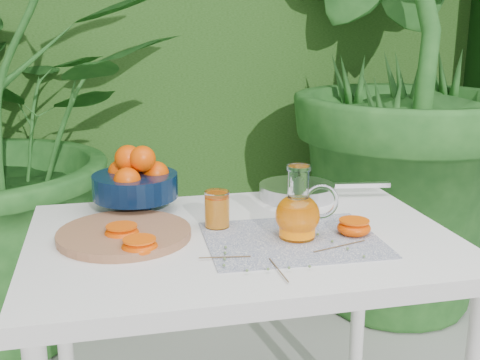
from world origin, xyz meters
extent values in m
cube|color=#1E4313|center=(0.00, 2.20, 1.25)|extent=(8.00, 1.20, 2.50)
imported|color=#1D511B|center=(0.95, 1.16, 1.08)|extent=(2.59, 2.59, 2.16)
cube|color=white|center=(0.04, 0.05, 0.73)|extent=(1.00, 0.70, 0.04)
cylinder|color=white|center=(-0.41, 0.35, 0.35)|extent=(0.04, 0.04, 0.71)
cylinder|color=white|center=(0.49, 0.35, 0.35)|extent=(0.04, 0.04, 0.71)
cube|color=#0E1B4E|center=(0.15, -0.01, 0.75)|extent=(0.41, 0.32, 0.00)
cylinder|color=#A06748|center=(-0.23, 0.09, 0.76)|extent=(0.38, 0.38, 0.02)
cylinder|color=black|center=(-0.19, 0.31, 0.77)|extent=(0.11, 0.11, 0.04)
cylinder|color=black|center=(-0.19, 0.31, 0.82)|extent=(0.30, 0.30, 0.06)
sphere|color=#E73C02|center=(-0.23, 0.35, 0.84)|extent=(0.09, 0.09, 0.07)
sphere|color=#E73C02|center=(-0.14, 0.31, 0.84)|extent=(0.09, 0.09, 0.07)
sphere|color=#E73C02|center=(-0.22, 0.26, 0.84)|extent=(0.09, 0.09, 0.07)
sphere|color=#E73C02|center=(-0.17, 0.36, 0.84)|extent=(0.09, 0.09, 0.07)
sphere|color=#E73C02|center=(-0.21, 0.32, 0.89)|extent=(0.10, 0.10, 0.07)
sphere|color=#E73C02|center=(-0.17, 0.29, 0.89)|extent=(0.09, 0.09, 0.07)
cylinder|color=white|center=(0.16, 0.00, 0.76)|extent=(0.09, 0.09, 0.01)
ellipsoid|color=white|center=(0.16, 0.00, 0.81)|extent=(0.12, 0.12, 0.10)
cylinder|color=white|center=(0.16, 0.00, 0.88)|extent=(0.06, 0.06, 0.07)
cylinder|color=white|center=(0.16, 0.00, 0.92)|extent=(0.06, 0.06, 0.01)
torus|color=white|center=(0.21, -0.01, 0.84)|extent=(0.08, 0.02, 0.08)
cylinder|color=orange|center=(0.16, 0.00, 0.80)|extent=(0.10, 0.10, 0.07)
cylinder|color=white|center=(-0.01, 0.12, 0.80)|extent=(0.07, 0.07, 0.09)
cylinder|color=orange|center=(-0.01, 0.12, 0.79)|extent=(0.06, 0.06, 0.07)
cylinder|color=#F44307|center=(-0.01, 0.12, 0.83)|extent=(0.06, 0.06, 0.00)
cylinder|color=silver|center=(0.26, 0.32, 0.77)|extent=(0.25, 0.25, 0.04)
cylinder|color=silver|center=(0.26, 0.32, 0.79)|extent=(0.22, 0.22, 0.01)
cube|color=silver|center=(0.45, 0.29, 0.78)|extent=(0.16, 0.04, 0.01)
ellipsoid|color=#E73C02|center=(-0.21, -0.02, 0.77)|extent=(0.09, 0.09, 0.04)
cylinder|color=#F44307|center=(-0.21, -0.02, 0.79)|extent=(0.08, 0.08, 0.00)
ellipsoid|color=#E73C02|center=(-0.24, 0.08, 0.77)|extent=(0.09, 0.09, 0.04)
cylinder|color=#F44307|center=(-0.24, 0.08, 0.79)|extent=(0.08, 0.08, 0.00)
ellipsoid|color=#E73C02|center=(0.30, -0.01, 0.77)|extent=(0.09, 0.09, 0.04)
cylinder|color=#F44307|center=(0.30, -0.01, 0.79)|extent=(0.08, 0.08, 0.00)
cylinder|color=brown|center=(0.06, -0.18, 0.76)|extent=(0.01, 0.12, 0.00)
sphere|color=#56743C|center=(0.00, -0.17, 0.76)|extent=(0.01, 0.01, 0.01)
sphere|color=#56743C|center=(0.04, -0.17, 0.76)|extent=(0.01, 0.01, 0.01)
sphere|color=#56743C|center=(0.08, -0.18, 0.76)|extent=(0.01, 0.01, 0.01)
sphere|color=#56743C|center=(0.13, -0.18, 0.76)|extent=(0.01, 0.01, 0.01)
cylinder|color=brown|center=(0.23, -0.08, 0.76)|extent=(0.14, 0.04, 0.00)
sphere|color=#56743C|center=(0.21, 0.00, 0.76)|extent=(0.01, 0.01, 0.01)
sphere|color=#56743C|center=(0.22, -0.05, 0.76)|extent=(0.01, 0.01, 0.01)
sphere|color=#56743C|center=(0.24, -0.10, 0.76)|extent=(0.01, 0.01, 0.01)
sphere|color=#56743C|center=(0.26, -0.15, 0.76)|extent=(0.01, 0.01, 0.01)
cylinder|color=brown|center=(-0.03, -0.09, 0.76)|extent=(0.11, 0.02, 0.00)
sphere|color=#56743C|center=(-0.04, -0.13, 0.76)|extent=(0.01, 0.01, 0.01)
sphere|color=#56743C|center=(-0.03, -0.10, 0.76)|extent=(0.01, 0.01, 0.01)
sphere|color=#56743C|center=(-0.03, -0.07, 0.76)|extent=(0.01, 0.01, 0.01)
sphere|color=#56743C|center=(-0.02, -0.04, 0.76)|extent=(0.01, 0.01, 0.01)
camera|label=1|loc=(-0.27, -1.26, 1.25)|focal=45.00mm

